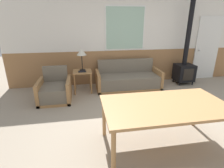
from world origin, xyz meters
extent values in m
plane|color=gray|center=(0.00, 0.00, 0.00)|extent=(16.00, 16.00, 0.00)
cube|color=#996B42|center=(0.00, 2.63, 0.51)|extent=(7.20, 0.06, 1.02)
cube|color=silver|center=(0.00, 2.63, 1.86)|extent=(7.20, 0.06, 1.68)
cube|color=white|center=(-0.15, 2.59, 1.67)|extent=(1.20, 0.01, 1.25)
cube|color=#99BCA8|center=(-0.15, 2.58, 1.67)|extent=(1.12, 0.02, 1.17)
cube|color=#9E7042|center=(-0.15, 2.07, 0.03)|extent=(1.85, 0.79, 0.06)
cube|color=#6B6051|center=(-0.15, 2.05, 0.22)|extent=(1.69, 0.71, 0.33)
cube|color=#6B6051|center=(-0.15, 2.41, 0.59)|extent=(1.69, 0.10, 0.40)
cube|color=#9E7042|center=(-1.03, 2.07, 0.26)|extent=(0.08, 0.79, 0.53)
cube|color=#9E7042|center=(0.74, 2.07, 0.26)|extent=(0.08, 0.79, 0.53)
cube|color=#9E7042|center=(-2.14, 1.56, 0.03)|extent=(0.76, 0.84, 0.06)
cube|color=#6B6051|center=(-2.14, 1.54, 0.22)|extent=(0.60, 0.76, 0.33)
cube|color=#6B6051|center=(-2.14, 1.93, 0.58)|extent=(0.60, 0.10, 0.40)
cube|color=#9E7042|center=(-2.49, 1.56, 0.26)|extent=(0.08, 0.84, 0.53)
cube|color=#9E7042|center=(-1.80, 1.56, 0.26)|extent=(0.08, 0.84, 0.53)
cube|color=#9E7042|center=(-1.45, 2.03, 0.57)|extent=(0.50, 0.50, 0.03)
cylinder|color=#9E7042|center=(-1.67, 1.81, 0.28)|extent=(0.04, 0.04, 0.56)
cylinder|color=#9E7042|center=(-1.24, 1.81, 0.28)|extent=(0.04, 0.04, 0.56)
cylinder|color=#9E7042|center=(-1.67, 2.25, 0.28)|extent=(0.04, 0.04, 0.56)
cylinder|color=#9E7042|center=(-1.24, 2.25, 0.28)|extent=(0.04, 0.04, 0.56)
cylinder|color=black|center=(-1.44, 2.12, 0.60)|extent=(0.16, 0.16, 0.02)
cylinder|color=black|center=(-1.44, 2.12, 0.81)|extent=(0.02, 0.02, 0.40)
cone|color=beige|center=(-1.44, 2.12, 1.09)|extent=(0.26, 0.26, 0.17)
cube|color=black|center=(-1.46, 1.94, 0.60)|extent=(0.21, 0.11, 0.02)
cube|color=#B27F4C|center=(-0.29, -0.50, 0.71)|extent=(1.82, 1.00, 0.04)
cylinder|color=#B27F4C|center=(-1.14, -0.94, 0.34)|extent=(0.06, 0.06, 0.69)
cylinder|color=#B27F4C|center=(-1.14, -0.06, 0.34)|extent=(0.06, 0.06, 0.69)
cylinder|color=#B27F4C|center=(0.57, -0.06, 0.34)|extent=(0.06, 0.06, 0.69)
cylinder|color=black|center=(1.46, 1.98, 0.05)|extent=(0.04, 0.04, 0.10)
cylinder|color=black|center=(1.89, 1.98, 0.05)|extent=(0.04, 0.04, 0.10)
cylinder|color=black|center=(1.46, 2.36, 0.05)|extent=(0.04, 0.04, 0.10)
cylinder|color=black|center=(1.89, 2.36, 0.05)|extent=(0.04, 0.04, 0.10)
cube|color=black|center=(1.68, 2.17, 0.35)|extent=(0.54, 0.48, 0.51)
cube|color=black|center=(1.68, 1.92, 0.35)|extent=(0.32, 0.01, 0.35)
cylinder|color=black|center=(1.68, 2.22, 1.59)|extent=(0.14, 0.14, 1.96)
cube|color=white|center=(2.64, 2.58, 1.01)|extent=(0.83, 0.04, 2.02)
sphere|color=silver|center=(2.35, 2.54, 0.97)|extent=(0.06, 0.06, 0.06)
camera|label=1|loc=(-1.45, -2.61, 1.86)|focal=28.00mm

